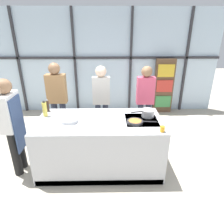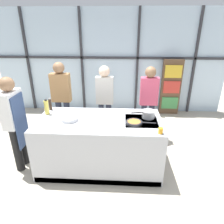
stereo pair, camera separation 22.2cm
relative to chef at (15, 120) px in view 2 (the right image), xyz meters
The scene contains 15 objects.
ground_plane 1.66m from the chef, ahead, with size 18.00×18.00×0.00m, color #BCB29E.
back_window_wall 3.14m from the chef, 63.59° to the left, with size 6.40×0.10×2.80m.
bookshelf 4.04m from the chef, 39.94° to the left, with size 0.53×0.19×1.53m.
demo_island 1.46m from the chef, ahead, with size 2.07×1.02×0.91m.
chef is the anchor object (origin of this frame).
spectator_far_left 1.24m from the chef, 68.76° to the left, with size 0.40×0.23×1.67m.
spectator_center_left 1.80m from the chef, 39.90° to the left, with size 0.36×0.22×1.60m.
spectator_center_right 2.58m from the chef, 26.52° to the left, with size 0.37×0.22×1.60m.
frying_pan 1.95m from the chef, ahead, with size 0.47×0.26×0.04m.
saucepan 2.21m from the chef, ahead, with size 0.41×0.22×0.13m.
white_plate 0.93m from the chef, 14.41° to the right, with size 0.24×0.24×0.01m, color white.
mixing_bowl 0.90m from the chef, ahead, with size 0.27×0.27×0.06m.
oil_bottle 0.54m from the chef, 32.93° to the left, with size 0.08×0.08×0.27m.
pepper_grinder 0.66m from the chef, 48.52° to the left, with size 0.05×0.05×0.23m.
juice_glass_near 2.33m from the chef, ahead, with size 0.07×0.07×0.09m, color orange.
Camera 2 is at (0.38, -2.96, 2.32)m, focal length 32.00 mm.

